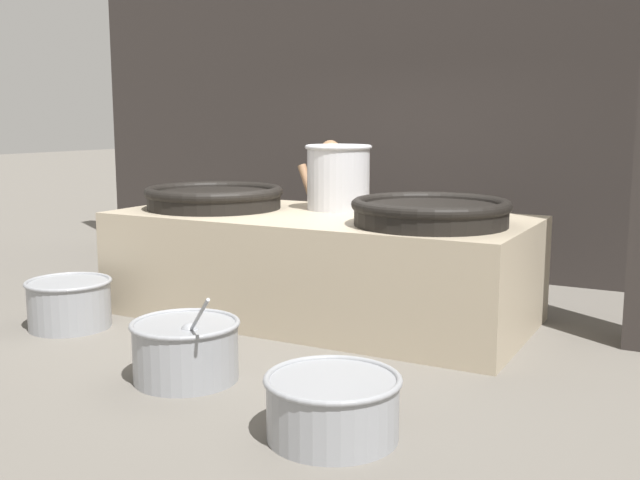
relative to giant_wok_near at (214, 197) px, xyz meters
name	(u,v)px	position (x,y,z in m)	size (l,w,h in m)	color
ground_plane	(320,316)	(1.13, 0.09, -1.08)	(60.00, 60.00, 0.00)	#666059
back_wall	(420,92)	(1.13, 2.60, 1.07)	(9.52, 0.24, 4.30)	#2D2826
hearth_platform	(320,265)	(1.13, 0.09, -0.60)	(3.84, 1.79, 0.97)	tan
giant_wok_near	(214,197)	(0.00, 0.00, 0.00)	(1.35, 1.35, 0.22)	black
giant_wok_far	(431,211)	(2.28, -0.12, 0.00)	(1.32, 1.32, 0.22)	black
stock_pot	(338,176)	(1.11, 0.50, 0.21)	(0.65, 0.65, 0.63)	#B7B7BC
cook	(330,206)	(0.51, 1.49, -0.21)	(0.45, 0.64, 1.61)	#8C6647
prep_bowl_vegetables	(186,347)	(1.12, -1.91, -0.85)	(0.89, 0.78, 0.73)	gray
prep_bowl_meat	(333,404)	(2.49, -2.29, -0.88)	(0.81, 0.81, 0.38)	gray
prep_bowl_extra	(69,301)	(-0.64, -1.32, -0.85)	(0.75, 0.75, 0.43)	gray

